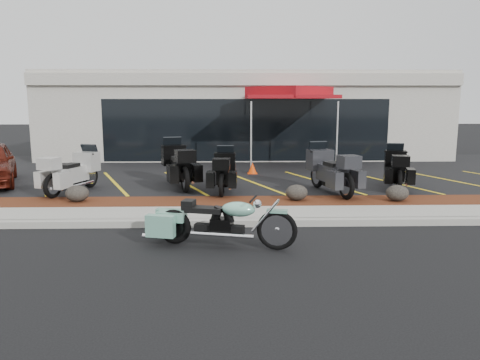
{
  "coord_description": "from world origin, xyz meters",
  "views": [
    {
      "loc": [
        -0.8,
        -9.16,
        2.77
      ],
      "look_at": [
        -0.52,
        1.2,
        0.98
      ],
      "focal_mm": 35.0,
      "sensor_mm": 36.0,
      "label": 1
    }
  ],
  "objects_px": {
    "touring_white": "(90,166)",
    "traffic_cone": "(252,168)",
    "hero_cruiser": "(277,224)",
    "popup_canopy": "(289,94)"
  },
  "relations": [
    {
      "from": "touring_white",
      "to": "traffic_cone",
      "type": "distance_m",
      "value": 5.66
    },
    {
      "from": "hero_cruiser",
      "to": "traffic_cone",
      "type": "height_order",
      "value": "hero_cruiser"
    },
    {
      "from": "touring_white",
      "to": "traffic_cone",
      "type": "bearing_deg",
      "value": -42.86
    },
    {
      "from": "traffic_cone",
      "to": "popup_canopy",
      "type": "distance_m",
      "value": 3.56
    },
    {
      "from": "hero_cruiser",
      "to": "popup_canopy",
      "type": "height_order",
      "value": "popup_canopy"
    },
    {
      "from": "touring_white",
      "to": "popup_canopy",
      "type": "distance_m",
      "value": 8.19
    },
    {
      "from": "hero_cruiser",
      "to": "traffic_cone",
      "type": "distance_m",
      "value": 8.23
    },
    {
      "from": "hero_cruiser",
      "to": "traffic_cone",
      "type": "bearing_deg",
      "value": 103.95
    },
    {
      "from": "hero_cruiser",
      "to": "popup_canopy",
      "type": "xyz_separation_m",
      "value": [
        1.51,
        10.08,
        2.48
      ]
    },
    {
      "from": "hero_cruiser",
      "to": "popup_canopy",
      "type": "distance_m",
      "value": 10.49
    }
  ]
}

